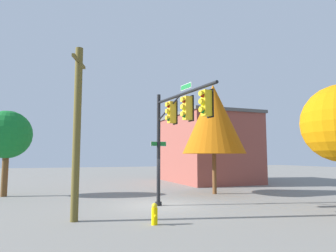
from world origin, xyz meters
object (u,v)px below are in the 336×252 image
fire_hydrant (155,214)px  tree_mid (213,119)px  utility_pole (77,130)px  signal_pole_assembly (177,120)px  brick_building (208,148)px  tree_near (7,135)px

fire_hydrant → tree_mid: bearing=137.8°
utility_pole → fire_hydrant: (1.70, 2.90, -3.34)m
utility_pole → fire_hydrant: size_ratio=8.78×
utility_pole → tree_mid: (-5.93, 9.80, 1.60)m
signal_pole_assembly → brick_building: 17.14m
brick_building → signal_pole_assembly: bearing=-32.9°
signal_pole_assembly → utility_pole: utility_pole is taller
signal_pole_assembly → utility_pole: size_ratio=0.83×
fire_hydrant → brick_building: 20.16m
fire_hydrant → tree_mid: size_ratio=0.11×
signal_pole_assembly → tree_near: 12.60m
utility_pole → tree_near: size_ratio=1.27×
signal_pole_assembly → tree_mid: 7.52m
signal_pole_assembly → tree_near: bearing=-136.2°
fire_hydrant → brick_building: bearing=146.0°
tree_mid → brick_building: bearing=154.6°
utility_pole → fire_hydrant: utility_pole is taller
signal_pole_assembly → fire_hydrant: 4.88m
tree_mid → brick_building: size_ratio=0.78×
utility_pole → brick_building: 20.41m
tree_near → fire_hydrant: bearing=31.4°
utility_pole → tree_near: utility_pole is taller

